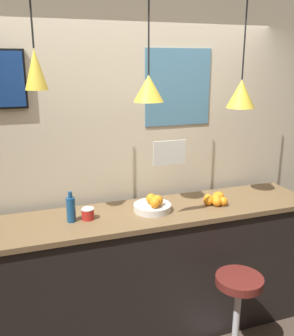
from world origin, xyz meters
TOP-DOWN VIEW (x-y plane):
  - back_wall at (0.00, 0.96)m, footprint 8.00×0.06m
  - service_counter at (0.00, 0.56)m, footprint 2.77×0.59m
  - bar_stool at (0.51, 0.01)m, footprint 0.44×0.44m
  - fruit_bowl at (0.05, 0.55)m, footprint 0.29×0.29m
  - orange_pile at (0.58, 0.53)m, footprint 0.21×0.19m
  - juice_bottle at (-0.58, 0.56)m, footprint 0.07×0.07m
  - spread_jar at (-0.46, 0.56)m, footprint 0.09×0.09m
  - pendant_lamp_left at (-0.75, 0.52)m, footprint 0.15×0.15m
  - pendant_lamp_middle at (0.00, 0.52)m, footprint 0.22×0.22m
  - pendant_lamp_right at (0.75, 0.52)m, footprint 0.22×0.22m
  - hanging_menu_board at (0.09, 0.35)m, footprint 0.24×0.01m
  - wall_poster at (0.40, 0.93)m, footprint 0.58×0.01m

SIDE VIEW (x-z plane):
  - bar_stool at x=0.51m, z-range 0.08..0.81m
  - service_counter at x=0.00m, z-range 0.00..1.09m
  - orange_pile at x=0.58m, z-range 1.08..1.16m
  - spread_jar at x=-0.46m, z-range 1.08..1.17m
  - fruit_bowl at x=0.05m, z-range 1.06..1.20m
  - juice_bottle at x=-0.58m, z-range 1.07..1.29m
  - back_wall at x=0.00m, z-range 0.00..2.90m
  - hanging_menu_board at x=0.09m, z-range 1.51..1.68m
  - pendant_lamp_right at x=0.75m, z-range 1.50..2.44m
  - wall_poster at x=0.40m, z-range 1.68..2.31m
  - pendant_lamp_middle at x=0.00m, z-range 1.59..2.46m
  - pendant_lamp_left at x=-0.75m, z-range 1.77..2.54m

